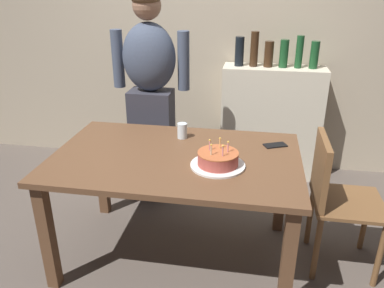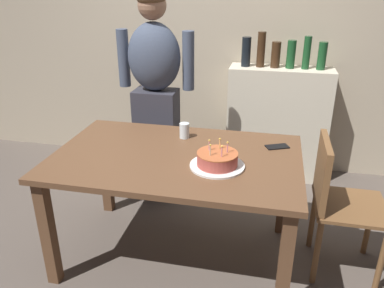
% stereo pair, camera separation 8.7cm
% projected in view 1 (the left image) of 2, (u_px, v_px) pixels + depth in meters
% --- Properties ---
extents(ground_plane, '(10.00, 10.00, 0.00)m').
position_uv_depth(ground_plane, '(178.00, 253.00, 2.62)').
color(ground_plane, '#564C44').
extents(back_wall, '(5.20, 0.10, 2.60)m').
position_uv_depth(back_wall, '(210.00, 29.00, 3.50)').
color(back_wall, tan).
rests_on(back_wall, ground_plane).
extents(dining_table, '(1.50, 0.96, 0.74)m').
position_uv_depth(dining_table, '(176.00, 169.00, 2.36)').
color(dining_table, brown).
rests_on(dining_table, ground_plane).
extents(birthday_cake, '(0.31, 0.31, 0.16)m').
position_uv_depth(birthday_cake, '(218.00, 160.00, 2.17)').
color(birthday_cake, white).
rests_on(birthday_cake, dining_table).
extents(water_glass_near, '(0.07, 0.07, 0.10)m').
position_uv_depth(water_glass_near, '(182.00, 131.00, 2.56)').
color(water_glass_near, silver).
rests_on(water_glass_near, dining_table).
extents(cell_phone, '(0.16, 0.13, 0.01)m').
position_uv_depth(cell_phone, '(275.00, 145.00, 2.45)').
color(cell_phone, black).
rests_on(cell_phone, dining_table).
extents(person_man_bearded, '(0.61, 0.27, 1.66)m').
position_uv_depth(person_man_bearded, '(151.00, 96.00, 3.01)').
color(person_man_bearded, '#33333D').
rests_on(person_man_bearded, ground_plane).
extents(dining_chair, '(0.42, 0.42, 0.87)m').
position_uv_depth(dining_chair, '(334.00, 193.00, 2.34)').
color(dining_chair, brown).
rests_on(dining_chair, ground_plane).
extents(shelf_cabinet, '(0.89, 0.30, 1.32)m').
position_uv_depth(shelf_cabinet, '(270.00, 120.00, 3.51)').
color(shelf_cabinet, beige).
rests_on(shelf_cabinet, ground_plane).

